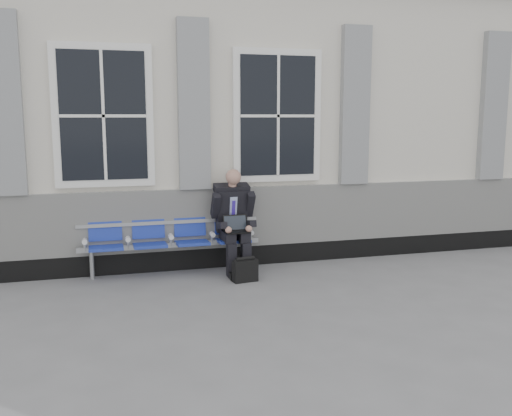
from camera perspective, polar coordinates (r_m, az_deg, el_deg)
name	(u,v)px	position (r m, az deg, el deg)	size (l,w,h in m)	color
ground	(284,292)	(7.44, 2.85, -8.42)	(70.00, 70.00, 0.00)	slate
station_building	(224,117)	(10.44, -3.23, 9.03)	(14.40, 4.40, 4.49)	silver
bench	(170,236)	(8.28, -8.57, -2.74)	(2.60, 0.47, 0.91)	#9EA0A3
businessman	(233,217)	(8.25, -2.27, -0.92)	(0.61, 0.83, 1.50)	black
briefcase	(245,270)	(7.85, -1.09, -6.24)	(0.36, 0.19, 0.35)	black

